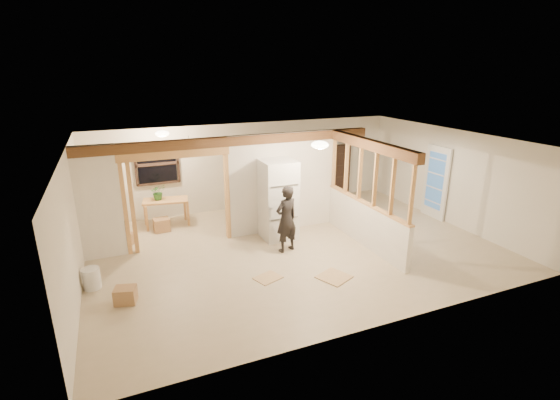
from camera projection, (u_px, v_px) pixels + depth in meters
name	position (u px, v px, depth m)	size (l,w,h in m)	color
floor	(295.00, 248.00, 9.43)	(9.00, 6.50, 0.01)	#C1AC8F
ceiling	(296.00, 141.00, 8.65)	(9.00, 6.50, 0.01)	white
wall_back	(249.00, 166.00, 11.89)	(9.00, 0.01, 2.50)	silver
wall_front	(385.00, 256.00, 6.19)	(9.00, 0.01, 2.50)	silver
wall_left	(72.00, 226.00, 7.39)	(0.01, 6.50, 2.50)	silver
wall_right	(450.00, 177.00, 10.69)	(0.01, 6.50, 2.50)	silver
partition_left_stub	(99.00, 203.00, 8.60)	(0.90, 0.12, 2.50)	silver
partition_center	(283.00, 182.00, 10.16)	(2.80, 0.12, 2.50)	silver
doorway_frame	(178.00, 201.00, 9.26)	(2.46, 0.14, 2.20)	tan
header_beam_back	(235.00, 141.00, 9.37)	(7.00, 0.18, 0.22)	brown
header_beam_right	(370.00, 145.00, 8.92)	(0.18, 3.30, 0.22)	brown
pony_wall	(364.00, 224.00, 9.51)	(0.12, 3.20, 1.00)	silver
stud_partition	(368.00, 176.00, 9.15)	(0.14, 3.20, 1.32)	tan
window_back	(157.00, 164.00, 10.77)	(1.12, 0.10, 1.10)	black
french_door	(436.00, 182.00, 11.09)	(0.12, 0.86, 2.00)	white
ceiling_dome_main	(320.00, 145.00, 8.33)	(0.36, 0.36, 0.16)	#FFEABF
ceiling_dome_util	(162.00, 134.00, 9.75)	(0.32, 0.32, 0.14)	#FFEABF
hanging_bulb	(189.00, 150.00, 9.42)	(0.07, 0.07, 0.07)	#FFD88C
refrigerator	(278.00, 200.00, 9.75)	(0.80, 0.77, 1.93)	silver
woman	(286.00, 219.00, 9.06)	(0.56, 0.37, 1.54)	black
work_table	(167.00, 212.00, 10.67)	(1.14, 0.57, 0.72)	tan
potted_plant	(158.00, 192.00, 10.50)	(0.37, 0.32, 0.41)	#3F712D
shop_vac	(119.00, 233.00, 9.57)	(0.41, 0.41, 0.54)	#9B170C
bookshelf	(336.00, 172.00, 12.87)	(0.84, 0.28, 1.68)	black
bucket	(92.00, 278.00, 7.65)	(0.32, 0.32, 0.41)	silver
box_util_a	(162.00, 225.00, 10.36)	(0.39, 0.33, 0.33)	#AC8053
box_util_b	(126.00, 240.00, 9.53)	(0.30, 0.30, 0.28)	#AC8053
box_front	(125.00, 295.00, 7.19)	(0.36, 0.30, 0.30)	#AC8053
floor_panel_near	(334.00, 277.00, 8.10)	(0.56, 0.56, 0.02)	tan
floor_panel_far	(268.00, 278.00, 8.07)	(0.50, 0.40, 0.02)	tan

